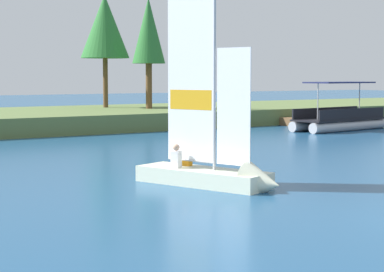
{
  "coord_description": "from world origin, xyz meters",
  "views": [
    {
      "loc": [
        -12.81,
        -8.44,
        3.18
      ],
      "look_at": [
        -1.13,
        10.02,
        1.2
      ],
      "focal_mm": 62.24,
      "sensor_mm": 36.0,
      "label": 1
    }
  ],
  "objects": [
    {
      "name": "shoreline_tree_centre",
      "position": [
        8.11,
        29.87,
        6.03
      ],
      "size": [
        2.16,
        2.16,
        7.21
      ],
      "color": "brown",
      "rests_on": "shore_bank"
    },
    {
      "name": "pontoon_boat",
      "position": [
        15.3,
        19.83,
        0.66
      ],
      "size": [
        6.71,
        2.93,
        2.83
      ],
      "rotation": [
        0.0,
        0.0,
        0.13
      ],
      "color": "#B2B2B7",
      "rests_on": "ground"
    },
    {
      "name": "sailboat",
      "position": [
        -2.03,
        7.05,
        0.5
      ],
      "size": [
        2.77,
        4.75,
        6.31
      ],
      "rotation": [
        0.0,
        0.0,
        -1.21
      ],
      "color": "silver",
      "rests_on": "ground"
    },
    {
      "name": "shoreline_tree_midleft",
      "position": [
        6.45,
        32.98,
        6.48
      ],
      "size": [
        3.29,
        3.29,
        7.61
      ],
      "color": "brown",
      "rests_on": "shore_bank"
    },
    {
      "name": "wooden_dock",
      "position": [
        15.48,
        22.33,
        0.26
      ],
      "size": [
        1.44,
        5.56,
        0.52
      ],
      "primitive_type": "cube",
      "color": "brown",
      "rests_on": "ground"
    },
    {
      "name": "shore_bank",
      "position": [
        0.0,
        30.71,
        0.52
      ],
      "size": [
        80.0,
        12.21,
        1.03
      ],
      "primitive_type": "cube",
      "color": "#5B703D",
      "rests_on": "ground"
    }
  ]
}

